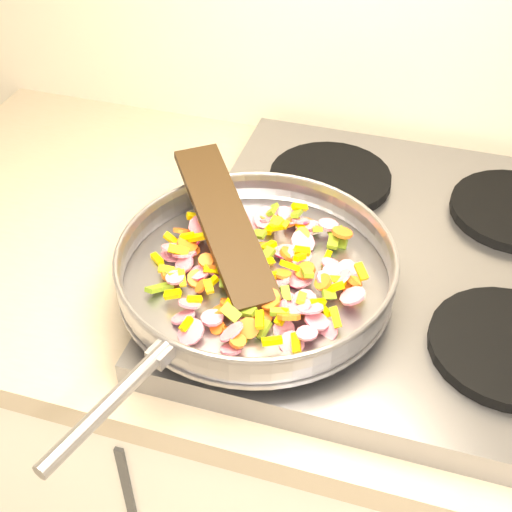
# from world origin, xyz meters

# --- Properties ---
(cooktop) EXTENTS (0.60, 0.60, 0.04)m
(cooktop) POSITION_xyz_m (-0.70, 1.67, 0.92)
(cooktop) COLOR #939399
(cooktop) RESTS_ON counter_top
(grate_fl) EXTENTS (0.19, 0.19, 0.02)m
(grate_fl) POSITION_xyz_m (-0.84, 1.52, 0.95)
(grate_fl) COLOR black
(grate_fl) RESTS_ON cooktop
(grate_fr) EXTENTS (0.19, 0.19, 0.02)m
(grate_fr) POSITION_xyz_m (-0.56, 1.52, 0.95)
(grate_fr) COLOR black
(grate_fr) RESTS_ON cooktop
(grate_bl) EXTENTS (0.19, 0.19, 0.02)m
(grate_bl) POSITION_xyz_m (-0.84, 1.81, 0.95)
(grate_bl) COLOR black
(grate_bl) RESTS_ON cooktop
(saute_pan) EXTENTS (0.39, 0.55, 0.05)m
(saute_pan) POSITION_xyz_m (-0.88, 1.53, 0.98)
(saute_pan) COLOR #9E9EA5
(saute_pan) RESTS_ON grate_fl
(vegetable_heap) EXTENTS (0.29, 0.29, 0.05)m
(vegetable_heap) POSITION_xyz_m (-0.87, 1.54, 0.98)
(vegetable_heap) COLOR #E7BD00
(vegetable_heap) RESTS_ON saute_pan
(wooden_spatula) EXTENTS (0.21, 0.25, 0.08)m
(wooden_spatula) POSITION_xyz_m (-0.93, 1.57, 1.01)
(wooden_spatula) COLOR black
(wooden_spatula) RESTS_ON saute_pan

